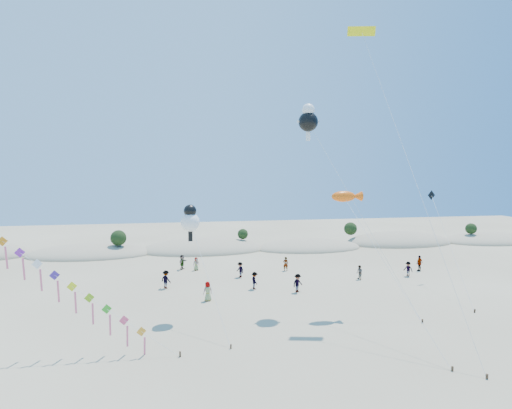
# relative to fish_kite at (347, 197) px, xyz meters

# --- Properties ---
(dune_ridge) EXTENTS (145.30, 11.49, 5.57)m
(dune_ridge) POSITION_rel_fish_kite_xyz_m (-9.51, 29.51, -9.68)
(dune_ridge) COLOR tan
(dune_ridge) RESTS_ON ground
(fish_kite) EXTENTS (3.42, 12.49, 10.29)m
(fish_kite) POSITION_rel_fish_kite_xyz_m (0.00, 0.00, 0.00)
(fish_kite) COLOR #3F2D1E
(fish_kite) RESTS_ON ground
(cartoon_kite_low) EXTENTS (3.27, 7.92, 9.26)m
(cartoon_kite_low) POSITION_rel_fish_kite_xyz_m (-13.17, 0.73, -1.79)
(cartoon_kite_low) COLOR #3F2D1E
(cartoon_kite_low) RESTS_ON ground
(cartoon_kite_high) EXTENTS (8.44, 7.94, 17.94)m
(cartoon_kite_high) POSITION_rel_fish_kite_xyz_m (-2.62, 2.81, 6.73)
(cartoon_kite_high) COLOR #3F2D1E
(cartoon_kite_high) RESTS_ON ground
(parafoil_kite) EXTENTS (2.97, 15.25, 24.44)m
(parafoil_kite) POSITION_rel_fish_kite_xyz_m (1.71, 1.25, 13.74)
(parafoil_kite) COLOR #3F2D1E
(parafoil_kite) RESTS_ON ground
(dark_kite) EXTENTS (3.51, 11.68, 9.81)m
(dark_kite) POSITION_rel_fish_kite_xyz_m (12.68, 5.81, -2.86)
(dark_kite) COLOR #3F2D1E
(dark_kite) RESTS_ON ground
(beachgoers) EXTENTS (30.87, 14.34, 1.86)m
(beachgoers) POSITION_rel_fish_kite_xyz_m (-4.68, 10.53, -8.91)
(beachgoers) COLOR slate
(beachgoers) RESTS_ON ground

